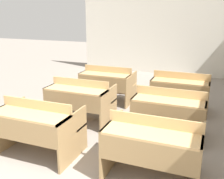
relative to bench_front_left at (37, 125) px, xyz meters
The scene contains 8 objects.
wall_back 6.05m from the bench_front_left, 82.20° to the left, with size 5.98×0.06×3.07m.
bench_front_left is the anchor object (origin of this frame).
bench_front_right 1.68m from the bench_front_left, ahead, with size 1.14×0.78×0.83m.
bench_second_left 1.28m from the bench_front_left, 89.69° to the left, with size 1.14×0.78×0.83m.
bench_second_right 2.09m from the bench_front_left, 37.45° to the left, with size 1.14×0.78×0.83m.
bench_third_left 2.55m from the bench_front_left, 89.32° to the left, with size 1.14×0.78×0.83m.
bench_third_right 3.03m from the bench_front_left, 56.69° to the left, with size 1.14×0.78×0.83m.
schoolbag 0.93m from the bench_front_left, 167.80° to the left, with size 0.29×0.24×0.30m.
Camera 1 is at (1.45, -1.39, 2.01)m, focal length 42.00 mm.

